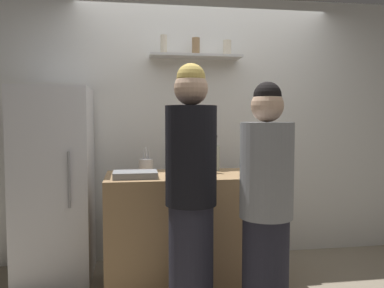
{
  "coord_description": "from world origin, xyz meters",
  "views": [
    {
      "loc": [
        -0.74,
        -2.66,
        1.4
      ],
      "look_at": [
        -0.24,
        0.52,
        1.19
      ],
      "focal_mm": 36.7,
      "sensor_mm": 36.0,
      "label": 1
    }
  ],
  "objects_px": {
    "baking_pan": "(135,175)",
    "person_blonde": "(191,197)",
    "person_grey_hoodie": "(266,212)",
    "wine_bottle_pale_glass": "(215,157)",
    "refrigerator": "(55,184)",
    "wine_bottle_dark_glass": "(210,157)",
    "water_bottle_plastic": "(190,163)",
    "wine_bottle_amber_glass": "(247,164)",
    "utensil_holder": "(146,165)"
  },
  "relations": [
    {
      "from": "person_grey_hoodie",
      "to": "wine_bottle_amber_glass",
      "type": "bearing_deg",
      "value": 102.18
    },
    {
      "from": "refrigerator",
      "to": "wine_bottle_pale_glass",
      "type": "distance_m",
      "value": 1.42
    },
    {
      "from": "wine_bottle_dark_glass",
      "to": "person_blonde",
      "type": "relative_size",
      "value": 0.19
    },
    {
      "from": "wine_bottle_dark_glass",
      "to": "person_grey_hoodie",
      "type": "xyz_separation_m",
      "value": [
        0.19,
        -0.89,
        -0.26
      ]
    },
    {
      "from": "person_grey_hoodie",
      "to": "person_blonde",
      "type": "xyz_separation_m",
      "value": [
        -0.46,
        0.17,
        0.07
      ]
    },
    {
      "from": "baking_pan",
      "to": "wine_bottle_pale_glass",
      "type": "bearing_deg",
      "value": 24.26
    },
    {
      "from": "water_bottle_plastic",
      "to": "person_blonde",
      "type": "bearing_deg",
      "value": -97.93
    },
    {
      "from": "baking_pan",
      "to": "person_blonde",
      "type": "height_order",
      "value": "person_blonde"
    },
    {
      "from": "wine_bottle_pale_glass",
      "to": "wine_bottle_dark_glass",
      "type": "height_order",
      "value": "wine_bottle_dark_glass"
    },
    {
      "from": "refrigerator",
      "to": "person_grey_hoodie",
      "type": "relative_size",
      "value": 1.02
    },
    {
      "from": "water_bottle_plastic",
      "to": "utensil_holder",
      "type": "bearing_deg",
      "value": 133.51
    },
    {
      "from": "refrigerator",
      "to": "water_bottle_plastic",
      "type": "relative_size",
      "value": 7.11
    },
    {
      "from": "baking_pan",
      "to": "wine_bottle_dark_glass",
      "type": "xyz_separation_m",
      "value": [
        0.63,
        0.2,
        0.1
      ]
    },
    {
      "from": "utensil_holder",
      "to": "wine_bottle_amber_glass",
      "type": "height_order",
      "value": "wine_bottle_amber_glass"
    },
    {
      "from": "wine_bottle_amber_glass",
      "to": "wine_bottle_dark_glass",
      "type": "xyz_separation_m",
      "value": [
        -0.24,
        0.29,
        0.03
      ]
    },
    {
      "from": "person_grey_hoodie",
      "to": "baking_pan",
      "type": "bearing_deg",
      "value": 157.27
    },
    {
      "from": "baking_pan",
      "to": "wine_bottle_amber_glass",
      "type": "relative_size",
      "value": 1.21
    },
    {
      "from": "utensil_holder",
      "to": "person_blonde",
      "type": "bearing_deg",
      "value": -73.01
    },
    {
      "from": "person_grey_hoodie",
      "to": "wine_bottle_pale_glass",
      "type": "bearing_deg",
      "value": 113.54
    },
    {
      "from": "baking_pan",
      "to": "wine_bottle_dark_glass",
      "type": "distance_m",
      "value": 0.67
    },
    {
      "from": "baking_pan",
      "to": "wine_bottle_pale_glass",
      "type": "xyz_separation_m",
      "value": [
        0.71,
        0.32,
        0.1
      ]
    },
    {
      "from": "utensil_holder",
      "to": "baking_pan",
      "type": "bearing_deg",
      "value": -105.45
    },
    {
      "from": "wine_bottle_dark_glass",
      "to": "person_grey_hoodie",
      "type": "bearing_deg",
      "value": -78.22
    },
    {
      "from": "utensil_holder",
      "to": "person_grey_hoodie",
      "type": "bearing_deg",
      "value": -55.04
    },
    {
      "from": "refrigerator",
      "to": "person_blonde",
      "type": "relative_size",
      "value": 0.95
    },
    {
      "from": "refrigerator",
      "to": "wine_bottle_dark_glass",
      "type": "height_order",
      "value": "refrigerator"
    },
    {
      "from": "baking_pan",
      "to": "water_bottle_plastic",
      "type": "bearing_deg",
      "value": -0.7
    },
    {
      "from": "wine_bottle_dark_glass",
      "to": "person_blonde",
      "type": "distance_m",
      "value": 0.79
    },
    {
      "from": "baking_pan",
      "to": "person_grey_hoodie",
      "type": "height_order",
      "value": "person_grey_hoodie"
    },
    {
      "from": "baking_pan",
      "to": "person_grey_hoodie",
      "type": "relative_size",
      "value": 0.21
    },
    {
      "from": "wine_bottle_pale_glass",
      "to": "wine_bottle_dark_glass",
      "type": "distance_m",
      "value": 0.14
    },
    {
      "from": "baking_pan",
      "to": "wine_bottle_pale_glass",
      "type": "height_order",
      "value": "wine_bottle_pale_glass"
    },
    {
      "from": "wine_bottle_amber_glass",
      "to": "person_blonde",
      "type": "distance_m",
      "value": 0.68
    },
    {
      "from": "wine_bottle_amber_glass",
      "to": "person_blonde",
      "type": "relative_size",
      "value": 0.16
    },
    {
      "from": "wine_bottle_pale_glass",
      "to": "water_bottle_plastic",
      "type": "bearing_deg",
      "value": -130.64
    },
    {
      "from": "utensil_holder",
      "to": "person_grey_hoodie",
      "type": "xyz_separation_m",
      "value": [
        0.72,
        -1.03,
        -0.19
      ]
    },
    {
      "from": "wine_bottle_amber_glass",
      "to": "person_grey_hoodie",
      "type": "bearing_deg",
      "value": -95.1
    },
    {
      "from": "utensil_holder",
      "to": "water_bottle_plastic",
      "type": "relative_size",
      "value": 0.92
    },
    {
      "from": "wine_bottle_dark_glass",
      "to": "utensil_holder",
      "type": "bearing_deg",
      "value": 164.86
    },
    {
      "from": "wine_bottle_pale_glass",
      "to": "wine_bottle_amber_glass",
      "type": "xyz_separation_m",
      "value": [
        0.16,
        -0.41,
        -0.02
      ]
    },
    {
      "from": "water_bottle_plastic",
      "to": "person_grey_hoodie",
      "type": "distance_m",
      "value": 0.82
    },
    {
      "from": "refrigerator",
      "to": "wine_bottle_amber_glass",
      "type": "height_order",
      "value": "refrigerator"
    },
    {
      "from": "wine_bottle_amber_glass",
      "to": "baking_pan",
      "type": "bearing_deg",
      "value": 173.96
    },
    {
      "from": "baking_pan",
      "to": "wine_bottle_pale_glass",
      "type": "relative_size",
      "value": 1.09
    },
    {
      "from": "baking_pan",
      "to": "wine_bottle_dark_glass",
      "type": "height_order",
      "value": "wine_bottle_dark_glass"
    },
    {
      "from": "utensil_holder",
      "to": "refrigerator",
      "type": "bearing_deg",
      "value": 171.73
    },
    {
      "from": "baking_pan",
      "to": "water_bottle_plastic",
      "type": "xyz_separation_m",
      "value": [
        0.43,
        -0.01,
        0.08
      ]
    },
    {
      "from": "person_blonde",
      "to": "water_bottle_plastic",
      "type": "bearing_deg",
      "value": 64.59
    },
    {
      "from": "utensil_holder",
      "to": "wine_bottle_amber_glass",
      "type": "xyz_separation_m",
      "value": [
        0.78,
        -0.44,
        0.05
      ]
    },
    {
      "from": "wine_bottle_pale_glass",
      "to": "baking_pan",
      "type": "bearing_deg",
      "value": -155.74
    }
  ]
}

